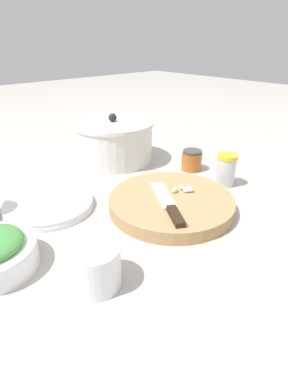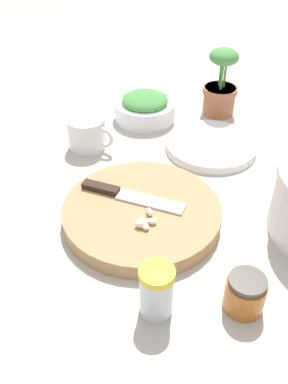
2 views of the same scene
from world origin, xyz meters
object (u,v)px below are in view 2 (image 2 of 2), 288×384
object	(u,v)px
spice_jar	(156,291)
plate_stack	(211,145)
herb_bowl	(145,107)
chef_knife	(126,195)
honey_jar	(245,293)
cutting_board	(142,213)
garlic_cloves	(145,221)
potted_herb	(220,88)
coffee_mug	(87,133)

from	to	relation	value
spice_jar	plate_stack	size ratio (longest dim) A/B	0.42
herb_bowl	plate_stack	bearing A→B (deg)	37.19
chef_knife	honey_jar	xyz separation A→B (m)	(0.27, 0.16, -0.00)
chef_knife	herb_bowl	xyz separation A→B (m)	(-0.38, 0.10, -0.00)
chef_knife	spice_jar	size ratio (longest dim) A/B	2.13
herb_bowl	spice_jar	bearing A→B (deg)	-7.83
honey_jar	cutting_board	bearing A→B (deg)	-151.27
garlic_cloves	potted_herb	distance (m)	0.55
potted_herb	plate_stack	bearing A→B (deg)	-22.23
cutting_board	chef_knife	world-z (taller)	chef_knife
chef_knife	honey_jar	world-z (taller)	honey_jar
garlic_cloves	coffee_mug	world-z (taller)	coffee_mug
cutting_board	garlic_cloves	bearing A→B (deg)	-1.96
chef_knife	plate_stack	size ratio (longest dim) A/B	0.89
spice_jar	honey_jar	world-z (taller)	spice_jar
chef_knife	honey_jar	distance (m)	0.32
coffee_mug	potted_herb	size ratio (longest dim) A/B	0.59
cutting_board	herb_bowl	size ratio (longest dim) A/B	1.87
chef_knife	honey_jar	size ratio (longest dim) A/B	3.05
coffee_mug	plate_stack	distance (m)	0.31
plate_stack	coffee_mug	bearing A→B (deg)	-101.00
spice_jar	potted_herb	bearing A→B (deg)	154.79
spice_jar	coffee_mug	size ratio (longest dim) A/B	0.86
garlic_cloves	plate_stack	bearing A→B (deg)	142.83
spice_jar	coffee_mug	world-z (taller)	spice_jar
garlic_cloves	spice_jar	distance (m)	0.17
honey_jar	herb_bowl	bearing A→B (deg)	-175.23
cutting_board	coffee_mug	world-z (taller)	coffee_mug
herb_bowl	honey_jar	bearing A→B (deg)	4.77
herb_bowl	coffee_mug	world-z (taller)	coffee_mug
garlic_cloves	herb_bowl	bearing A→B (deg)	170.56
spice_jar	plate_stack	world-z (taller)	spice_jar
honey_jar	spice_jar	bearing A→B (deg)	-96.44
herb_bowl	potted_herb	size ratio (longest dim) A/B	0.91
spice_jar	coffee_mug	xyz separation A→B (m)	(-0.51, -0.08, -0.01)
garlic_cloves	herb_bowl	distance (m)	0.47
herb_bowl	coffee_mug	bearing A→B (deg)	-53.48
chef_knife	garlic_cloves	xyz separation A→B (m)	(0.09, 0.02, 0.00)
potted_herb	herb_bowl	bearing A→B (deg)	-90.52
herb_bowl	potted_herb	xyz separation A→B (m)	(0.00, 0.21, 0.04)
garlic_cloves	cutting_board	bearing A→B (deg)	178.04
spice_jar	honey_jar	xyz separation A→B (m)	(0.02, 0.14, -0.02)
cutting_board	honey_jar	bearing A→B (deg)	28.73
herb_bowl	spice_jar	distance (m)	0.64
garlic_cloves	herb_bowl	xyz separation A→B (m)	(-0.46, 0.08, -0.00)
chef_knife	coffee_mug	distance (m)	0.26
cutting_board	herb_bowl	xyz separation A→B (m)	(-0.41, 0.08, 0.02)
coffee_mug	cutting_board	bearing A→B (deg)	17.09
herb_bowl	honey_jar	distance (m)	0.65
herb_bowl	spice_jar	xyz separation A→B (m)	(0.63, -0.09, 0.01)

